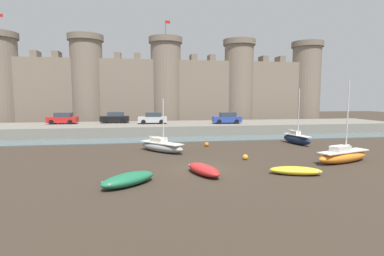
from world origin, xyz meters
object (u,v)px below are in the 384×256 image
(car_quay_west, at_px, (227,118))
(car_quay_centre_east, at_px, (115,118))
(sailboat_foreground_left, at_px, (296,139))
(car_quay_centre_west, at_px, (153,118))
(sailboat_near_channel_left, at_px, (161,146))
(car_quay_east, at_px, (63,118))
(sailboat_midflat_centre, at_px, (343,156))
(mooring_buoy_off_centre, at_px, (245,157))
(rowboat_foreground_centre, at_px, (128,179))
(rowboat_midflat_right, at_px, (204,169))
(rowboat_foreground_right, at_px, (296,170))
(mooring_buoy_near_channel, at_px, (207,144))

(car_quay_west, height_order, car_quay_centre_east, same)
(sailboat_foreground_left, relative_size, car_quay_centre_west, 1.48)
(sailboat_near_channel_left, height_order, car_quay_east, sailboat_near_channel_left)
(sailboat_midflat_centre, bearing_deg, mooring_buoy_off_centre, 162.71)
(rowboat_foreground_centre, relative_size, car_quay_east, 0.88)
(sailboat_foreground_left, relative_size, car_quay_west, 1.48)
(rowboat_midflat_right, distance_m, sailboat_near_channel_left, 9.32)
(rowboat_midflat_right, xyz_separation_m, sailboat_foreground_left, (12.85, 11.33, 0.26))
(sailboat_near_channel_left, bearing_deg, rowboat_foreground_centre, -103.58)
(mooring_buoy_off_centre, bearing_deg, rowboat_foreground_right, -71.57)
(car_quay_centre_west, bearing_deg, mooring_buoy_near_channel, -67.45)
(mooring_buoy_off_centre, height_order, car_quay_east, car_quay_east)
(rowboat_foreground_centre, xyz_separation_m, car_quay_east, (-10.47, 27.41, 1.79))
(sailboat_foreground_left, height_order, mooring_buoy_off_centre, sailboat_foreground_left)
(car_quay_centre_west, bearing_deg, sailboat_foreground_left, -39.30)
(rowboat_foreground_right, bearing_deg, sailboat_midflat_centre, 27.38)
(rowboat_midflat_right, distance_m, car_quay_west, 24.06)
(sailboat_foreground_left, height_order, car_quay_west, sailboat_foreground_left)
(rowboat_midflat_right, relative_size, car_quay_west, 0.88)
(sailboat_near_channel_left, bearing_deg, mooring_buoy_near_channel, 25.27)
(car_quay_west, xyz_separation_m, car_quay_east, (-23.43, 3.09, 0.00))
(sailboat_foreground_left, relative_size, car_quay_centre_east, 1.48)
(rowboat_foreground_right, distance_m, mooring_buoy_off_centre, 5.49)
(rowboat_foreground_right, relative_size, mooring_buoy_off_centre, 7.81)
(sailboat_midflat_centre, xyz_separation_m, car_quay_centre_east, (-19.92, 24.26, 1.61))
(rowboat_foreground_centre, height_order, car_quay_east, car_quay_east)
(car_quay_centre_west, distance_m, car_quay_east, 12.87)
(mooring_buoy_off_centre, relative_size, car_quay_west, 0.11)
(mooring_buoy_near_channel, bearing_deg, rowboat_foreground_right, -74.05)
(mooring_buoy_off_centre, bearing_deg, car_quay_west, 78.85)
(sailboat_midflat_centre, xyz_separation_m, sailboat_foreground_left, (1.07, 9.41, 0.06))
(rowboat_foreground_right, bearing_deg, car_quay_centre_east, 117.74)
(rowboat_foreground_centre, distance_m, mooring_buoy_near_channel, 15.09)
(rowboat_midflat_right, xyz_separation_m, car_quay_east, (-15.39, 25.69, 1.82))
(sailboat_foreground_left, relative_size, rowboat_foreground_right, 1.72)
(car_quay_west, bearing_deg, rowboat_foreground_right, -94.58)
(mooring_buoy_near_channel, bearing_deg, car_quay_east, 141.48)
(sailboat_near_channel_left, relative_size, car_quay_centre_east, 1.22)
(car_quay_west, bearing_deg, sailboat_foreground_left, -66.88)
(rowboat_foreground_right, xyz_separation_m, car_quay_west, (1.89, 23.60, 1.89))
(sailboat_near_channel_left, relative_size, sailboat_foreground_left, 0.82)
(sailboat_midflat_centre, relative_size, rowboat_midflat_right, 1.81)
(rowboat_foreground_right, xyz_separation_m, mooring_buoy_near_channel, (-3.53, 12.36, -0.07))
(sailboat_near_channel_left, bearing_deg, rowboat_foreground_right, -49.82)
(rowboat_foreground_centre, relative_size, car_quay_west, 0.88)
(rowboat_foreground_right, distance_m, mooring_buoy_near_channel, 12.85)
(sailboat_near_channel_left, height_order, mooring_buoy_near_channel, sailboat_near_channel_left)
(sailboat_midflat_centre, distance_m, mooring_buoy_off_centre, 7.72)
(car_quay_centre_east, bearing_deg, sailboat_near_channel_left, -71.23)
(rowboat_midflat_right, height_order, rowboat_foreground_centre, rowboat_foreground_centre)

